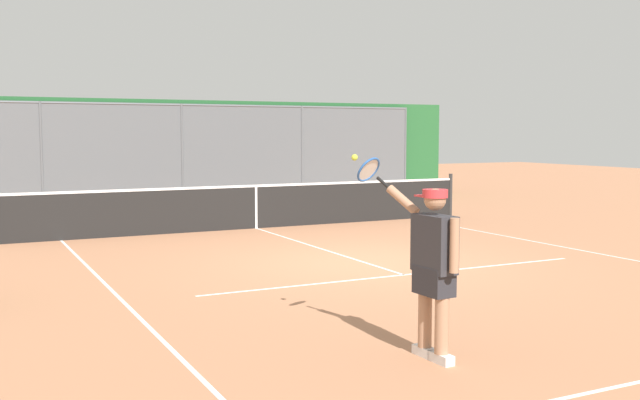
{
  "coord_description": "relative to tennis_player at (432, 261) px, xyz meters",
  "views": [
    {
      "loc": [
        5.91,
        10.23,
        2.11
      ],
      "look_at": [
        0.79,
        0.0,
        1.05
      ],
      "focal_mm": 41.31,
      "sensor_mm": 36.0,
      "label": 1
    }
  ],
  "objects": [
    {
      "name": "tennis_net",
      "position": [
        -1.99,
        -9.44,
        -0.43
      ],
      "size": [
        10.55,
        0.09,
        1.07
      ],
      "color": "#2D2D2D",
      "rests_on": "ground"
    },
    {
      "name": "ground_plane",
      "position": [
        -1.99,
        -4.71,
        -0.93
      ],
      "size": [
        60.0,
        60.0,
        0.0
      ],
      "primitive_type": "plane",
      "color": "#B27551"
    },
    {
      "name": "tennis_player",
      "position": [
        0.0,
        0.0,
        0.0
      ],
      "size": [
        0.52,
        1.34,
        1.89
      ],
      "rotation": [
        0.0,
        0.0,
        -1.52
      ],
      "color": "silver",
      "rests_on": "ground"
    },
    {
      "name": "court_line_markings",
      "position": [
        -1.99,
        -3.28,
        -0.92
      ],
      "size": [
        8.21,
        10.79,
        0.01
      ],
      "color": "white",
      "rests_on": "ground"
    },
    {
      "name": "fence_backdrop",
      "position": [
        -1.99,
        -15.79,
        0.58
      ],
      "size": [
        18.21,
        1.37,
        3.04
      ],
      "color": "#565B60",
      "rests_on": "ground"
    }
  ]
}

